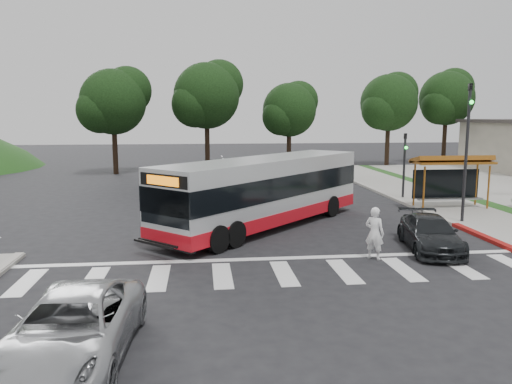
{
  "coord_description": "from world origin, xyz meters",
  "views": [
    {
      "loc": [
        -2.62,
        -20.34,
        5.06
      ],
      "look_at": [
        -0.14,
        1.99,
        1.6
      ],
      "focal_mm": 35.0,
      "sensor_mm": 36.0,
      "label": 1
    }
  ],
  "objects": [
    {
      "name": "tree_ne_a",
      "position": [
        16.08,
        28.06,
        6.39
      ],
      "size": [
        6.16,
        5.74,
        9.3
      ],
      "color": "black",
      "rests_on": "parking_lot"
    },
    {
      "name": "dark_sedan",
      "position": [
        5.96,
        -2.78,
        0.64
      ],
      "size": [
        2.54,
        4.64,
        1.27
      ],
      "primitive_type": "imported",
      "rotation": [
        0.0,
        0.0,
        -0.18
      ],
      "color": "black",
      "rests_on": "ground"
    },
    {
      "name": "pedestrian",
      "position": [
        3.44,
        -3.72,
        0.94
      ],
      "size": [
        0.81,
        0.79,
        1.88
      ],
      "primitive_type": "imported",
      "rotation": [
        0.0,
        0.0,
        2.41
      ],
      "color": "white",
      "rests_on": "ground"
    },
    {
      "name": "sidewalk_east",
      "position": [
        11.0,
        8.0,
        0.06
      ],
      "size": [
        4.0,
        40.0,
        0.12
      ],
      "primitive_type": "cube",
      "color": "gray",
      "rests_on": "ground"
    },
    {
      "name": "traffic_signal_ne_tall",
      "position": [
        9.6,
        1.49,
        3.88
      ],
      "size": [
        0.18,
        0.37,
        6.5
      ],
      "color": "black",
      "rests_on": "ground"
    },
    {
      "name": "traffic_signal_ne_short",
      "position": [
        9.6,
        8.49,
        2.48
      ],
      "size": [
        0.18,
        0.37,
        4.0
      ],
      "color": "black",
      "rests_on": "ground"
    },
    {
      "name": "transit_bus",
      "position": [
        0.28,
        1.86,
        1.57
      ],
      "size": [
        10.38,
        10.6,
        3.15
      ],
      "primitive_type": null,
      "rotation": [
        0.0,
        0.0,
        -0.77
      ],
      "color": "silver",
      "rests_on": "ground"
    },
    {
      "name": "tree_ne_b",
      "position": [
        23.08,
        30.06,
        6.92
      ],
      "size": [
        6.16,
        5.74,
        10.02
      ],
      "color": "black",
      "rests_on": "ground"
    },
    {
      "name": "curb_east_red",
      "position": [
        9.0,
        -2.0,
        0.08
      ],
      "size": [
        0.32,
        6.0,
        0.15
      ],
      "primitive_type": "cube",
      "color": "maroon",
      "rests_on": "ground"
    },
    {
      "name": "tree_north_c",
      "position": [
        -9.92,
        24.06,
        6.29
      ],
      "size": [
        6.16,
        5.74,
        9.3
      ],
      "color": "black",
      "rests_on": "ground"
    },
    {
      "name": "curb_east",
      "position": [
        9.0,
        8.0,
        0.07
      ],
      "size": [
        0.3,
        40.0,
        0.15
      ],
      "primitive_type": "cube",
      "color": "#9E9991",
      "rests_on": "ground"
    },
    {
      "name": "silver_suv_south",
      "position": [
        -5.32,
        -10.24,
        0.71
      ],
      "size": [
        2.65,
        5.21,
        1.41
      ],
      "primitive_type": "imported",
      "rotation": [
        0.0,
        0.0,
        -0.06
      ],
      "color": "#A7A9AC",
      "rests_on": "ground"
    },
    {
      "name": "tree_north_a",
      "position": [
        -1.92,
        26.07,
        6.92
      ],
      "size": [
        6.6,
        6.15,
        10.17
      ],
      "color": "black",
      "rests_on": "ground"
    },
    {
      "name": "bus_shelter",
      "position": [
        10.8,
        5.1,
        2.35
      ],
      "size": [
        4.2,
        1.6,
        2.86
      ],
      "color": "#905318",
      "rests_on": "sidewalk_east"
    },
    {
      "name": "tree_north_b",
      "position": [
        6.07,
        28.06,
        5.66
      ],
      "size": [
        5.72,
        5.33,
        8.43
      ],
      "color": "black",
      "rests_on": "ground"
    },
    {
      "name": "ground",
      "position": [
        0.0,
        0.0,
        0.0
      ],
      "size": [
        140.0,
        140.0,
        0.0
      ],
      "primitive_type": "plane",
      "color": "black",
      "rests_on": "ground"
    },
    {
      "name": "crosswalk_ladder",
      "position": [
        0.0,
        -5.0,
        0.01
      ],
      "size": [
        18.0,
        2.6,
        0.01
      ],
      "primitive_type": "cube",
      "color": "silver",
      "rests_on": "ground"
    }
  ]
}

